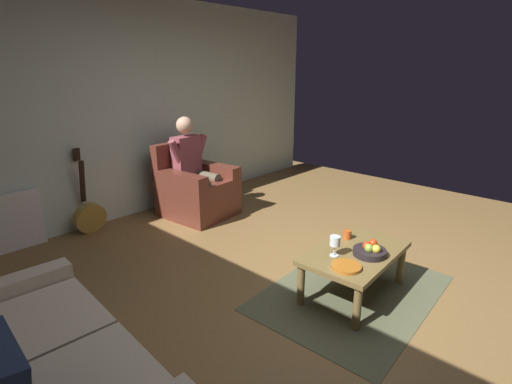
# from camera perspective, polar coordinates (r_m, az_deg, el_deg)

# --- Properties ---
(ground_plane) EXTENTS (7.00, 7.00, 0.00)m
(ground_plane) POSITION_cam_1_polar(r_m,az_deg,el_deg) (3.55, 11.97, -13.20)
(ground_plane) COLOR brown
(wall_back) EXTENTS (6.23, 0.06, 2.65)m
(wall_back) POSITION_cam_1_polar(r_m,az_deg,el_deg) (5.15, -16.39, 11.79)
(wall_back) COLOR silver
(wall_back) RESTS_ON ground
(rug) EXTENTS (1.69, 1.24, 0.01)m
(rug) POSITION_cam_1_polar(r_m,az_deg,el_deg) (3.46, 13.95, -14.14)
(rug) COLOR #51543A
(rug) RESTS_ON ground
(armchair) EXTENTS (0.82, 0.88, 0.91)m
(armchair) POSITION_cam_1_polar(r_m,az_deg,el_deg) (4.97, -8.89, 0.26)
(armchair) COLOR #5C2A1F
(armchair) RESTS_ON ground
(person_seated) EXTENTS (0.63, 0.61, 1.24)m
(person_seated) POSITION_cam_1_polar(r_m,az_deg,el_deg) (4.89, -9.20, 4.08)
(person_seated) COLOR brown
(person_seated) RESTS_ON ground
(coffee_table) EXTENTS (0.96, 0.62, 0.39)m
(coffee_table) POSITION_cam_1_polar(r_m,az_deg,el_deg) (3.30, 14.38, -9.27)
(coffee_table) COLOR brown
(coffee_table) RESTS_ON ground
(guitar) EXTENTS (0.35, 0.23, 0.97)m
(guitar) POSITION_cam_1_polar(r_m,az_deg,el_deg) (4.79, -23.37, -3.06)
(guitar) COLOR #AA8737
(guitar) RESTS_ON ground
(radiator) EXTENTS (0.67, 0.06, 0.61)m
(radiator) POSITION_cam_1_polar(r_m,az_deg,el_deg) (4.66, -32.86, -3.91)
(radiator) COLOR white
(radiator) RESTS_ON ground
(wine_glass_near) EXTENTS (0.08, 0.08, 0.17)m
(wine_glass_near) POSITION_cam_1_polar(r_m,az_deg,el_deg) (3.11, 11.57, -7.26)
(wine_glass_near) COLOR silver
(wine_glass_near) RESTS_ON coffee_table
(fruit_bowl) EXTENTS (0.26, 0.26, 0.11)m
(fruit_bowl) POSITION_cam_1_polar(r_m,az_deg,el_deg) (3.22, 16.48, -8.28)
(fruit_bowl) COLOR black
(fruit_bowl) RESTS_ON coffee_table
(decorative_dish) EXTENTS (0.22, 0.22, 0.02)m
(decorative_dish) POSITION_cam_1_polar(r_m,az_deg,el_deg) (2.99, 13.15, -10.67)
(decorative_dish) COLOR #AA601C
(decorative_dish) RESTS_ON coffee_table
(candle_jar) EXTENTS (0.07, 0.07, 0.08)m
(candle_jar) POSITION_cam_1_polar(r_m,az_deg,el_deg) (3.46, 13.32, -6.12)
(candle_jar) COLOR #AF4D1B
(candle_jar) RESTS_ON coffee_table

